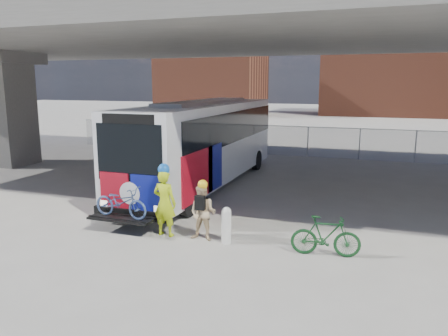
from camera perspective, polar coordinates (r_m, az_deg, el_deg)
The scene contains 9 objects.
ground at distance 15.85m, azimuth 0.28°, elevation -5.10°, with size 160.00×160.00×0.00m, color #9E9991.
bus at distance 18.78m, azimuth -2.53°, elevation 4.00°, with size 2.67×12.93×3.69m.
overpass at distance 19.16m, azimuth 4.48°, elevation 17.42°, with size 40.00×16.00×7.95m.
chainlink_fence at distance 27.00m, azimuth 8.83°, elevation 4.57°, with size 30.00×0.06×30.00m.
brick_buildings at distance 62.71m, azimuth 16.57°, elevation 11.51°, with size 54.00×22.00×12.00m.
bollard at distance 12.21m, azimuth 0.31°, elevation -7.31°, with size 0.27×0.27×1.05m.
cyclist_hivis at distance 12.80m, azimuth -7.76°, elevation -4.32°, with size 0.74×0.51×2.15m.
cyclist_tan at distance 12.36m, azimuth -2.77°, elevation -5.77°, with size 0.79×0.62×1.76m.
bike_parked at distance 11.65m, azimuth 13.14°, elevation -8.66°, with size 0.50×1.78×1.07m, color #15421D.
Camera 1 is at (5.07, -14.35, 4.40)m, focal length 35.00 mm.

